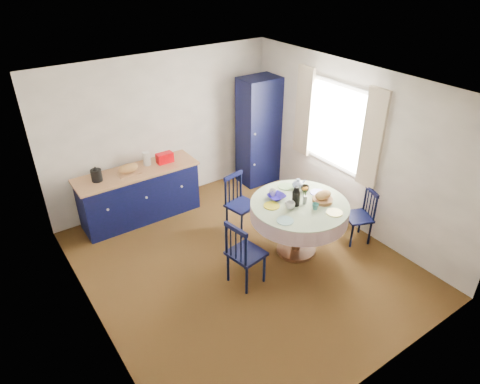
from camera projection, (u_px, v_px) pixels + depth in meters
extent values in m
plane|color=black|center=(242.00, 263.00, 6.03)|extent=(4.50, 4.50, 0.00)
plane|color=white|center=(242.00, 88.00, 4.77)|extent=(4.50, 4.50, 0.00)
cube|color=white|center=(163.00, 130.00, 6.99)|extent=(4.00, 0.02, 2.50)
cube|color=white|center=(84.00, 240.00, 4.41)|extent=(0.02, 4.50, 2.50)
cube|color=white|center=(351.00, 148.00, 6.39)|extent=(0.02, 4.50, 2.50)
plane|color=white|center=(339.00, 126.00, 6.47)|extent=(0.00, 1.20, 1.20)
cube|color=white|center=(372.00, 140.00, 5.91)|extent=(0.05, 0.34, 1.45)
cube|color=white|center=(304.00, 111.00, 6.90)|extent=(0.05, 0.34, 1.45)
cube|color=black|center=(140.00, 195.00, 6.84)|extent=(1.86, 0.57, 0.81)
cube|color=tan|center=(137.00, 172.00, 6.63)|extent=(1.92, 0.61, 0.04)
cube|color=#AE0006|center=(165.00, 158.00, 6.82)|extent=(0.26, 0.14, 0.16)
cube|color=tan|center=(129.00, 173.00, 6.53)|extent=(0.34, 0.24, 0.02)
ellipsoid|color=tan|center=(128.00, 168.00, 6.49)|extent=(0.31, 0.20, 0.13)
cylinder|color=silver|center=(147.00, 158.00, 6.74)|extent=(0.12, 0.12, 0.22)
cube|color=black|center=(258.00, 131.00, 7.67)|extent=(0.69, 0.50, 1.95)
cylinder|color=white|center=(255.00, 134.00, 7.31)|extent=(0.04, 0.02, 0.04)
cylinder|color=white|center=(255.00, 165.00, 7.61)|extent=(0.04, 0.02, 0.04)
cylinder|color=brown|center=(296.00, 250.00, 6.25)|extent=(0.56, 0.56, 0.05)
cylinder|color=brown|center=(298.00, 228.00, 6.05)|extent=(0.12, 0.12, 0.75)
cylinder|color=brown|center=(300.00, 205.00, 5.86)|extent=(1.29, 1.29, 0.03)
cylinder|color=silver|center=(299.00, 211.00, 5.91)|extent=(1.35, 1.35, 0.22)
cylinder|color=beige|center=(300.00, 204.00, 5.85)|extent=(1.35, 1.35, 0.01)
cylinder|color=#93C5C2|center=(285.00, 221.00, 5.47)|extent=(0.22, 0.22, 0.01)
cylinder|color=gold|center=(334.00, 213.00, 5.64)|extent=(0.22, 0.22, 0.01)
cylinder|color=navy|center=(318.00, 193.00, 6.09)|extent=(0.22, 0.22, 0.01)
cylinder|color=#90BC78|center=(286.00, 186.00, 6.24)|extent=(0.22, 0.22, 0.01)
cylinder|color=gold|center=(272.00, 206.00, 5.78)|extent=(0.22, 0.22, 0.01)
cylinder|color=brown|center=(322.00, 200.00, 5.88)|extent=(0.28, 0.28, 0.05)
ellipsoid|color=tan|center=(323.00, 195.00, 5.84)|extent=(0.26, 0.16, 0.11)
cube|color=silver|center=(289.00, 203.00, 5.82)|extent=(0.10, 0.07, 0.04)
cylinder|color=black|center=(264.00, 268.00, 5.60)|extent=(0.04, 0.04, 0.44)
cylinder|color=black|center=(246.00, 256.00, 5.81)|extent=(0.04, 0.04, 0.44)
cylinder|color=black|center=(247.00, 280.00, 5.40)|extent=(0.04, 0.04, 0.44)
cylinder|color=black|center=(228.00, 267.00, 5.61)|extent=(0.04, 0.04, 0.44)
cube|color=black|center=(246.00, 253.00, 5.48)|extent=(0.47, 0.49, 0.04)
cylinder|color=black|center=(246.00, 251.00, 5.14)|extent=(0.04, 0.04, 0.49)
cylinder|color=black|center=(226.00, 238.00, 5.36)|extent=(0.04, 0.04, 0.49)
cube|color=black|center=(236.00, 229.00, 5.14)|extent=(0.10, 0.39, 0.06)
cylinder|color=black|center=(241.00, 249.00, 5.20)|extent=(0.02, 0.02, 0.41)
cylinder|color=black|center=(236.00, 246.00, 5.26)|extent=(0.02, 0.02, 0.41)
cylinder|color=black|center=(231.00, 242.00, 5.32)|extent=(0.02, 0.02, 0.41)
cylinder|color=black|center=(242.00, 226.00, 6.44)|extent=(0.04, 0.04, 0.42)
cylinder|color=black|center=(256.00, 217.00, 6.65)|extent=(0.04, 0.04, 0.42)
cylinder|color=black|center=(227.00, 218.00, 6.63)|extent=(0.04, 0.04, 0.42)
cylinder|color=black|center=(242.00, 210.00, 6.83)|extent=(0.04, 0.04, 0.42)
cube|color=black|center=(242.00, 205.00, 6.52)|extent=(0.48, 0.47, 0.04)
cylinder|color=black|center=(226.00, 192.00, 6.40)|extent=(0.04, 0.04, 0.47)
cylinder|color=black|center=(241.00, 184.00, 6.61)|extent=(0.04, 0.04, 0.47)
cube|color=black|center=(233.00, 176.00, 6.40)|extent=(0.37, 0.11, 0.06)
cylinder|color=black|center=(229.00, 191.00, 6.46)|extent=(0.02, 0.02, 0.39)
cylinder|color=black|center=(233.00, 189.00, 6.52)|extent=(0.02, 0.02, 0.39)
cylinder|color=black|center=(237.00, 187.00, 6.57)|extent=(0.02, 0.02, 0.39)
cylinder|color=black|center=(343.00, 224.00, 6.52)|extent=(0.03, 0.03, 0.39)
cylinder|color=black|center=(352.00, 236.00, 6.26)|extent=(0.03, 0.03, 0.39)
cylinder|color=black|center=(360.00, 222.00, 6.57)|extent=(0.03, 0.03, 0.39)
cylinder|color=black|center=(370.00, 233.00, 6.31)|extent=(0.03, 0.03, 0.39)
cube|color=black|center=(358.00, 217.00, 6.31)|extent=(0.48, 0.49, 0.04)
cylinder|color=black|center=(365.00, 198.00, 6.36)|extent=(0.03, 0.03, 0.43)
cylinder|color=black|center=(375.00, 209.00, 6.10)|extent=(0.03, 0.03, 0.43)
cube|color=black|center=(372.00, 191.00, 6.13)|extent=(0.16, 0.33, 0.05)
cylinder|color=black|center=(367.00, 201.00, 6.31)|extent=(0.02, 0.02, 0.36)
cylinder|color=black|center=(370.00, 204.00, 6.24)|extent=(0.02, 0.02, 0.36)
cylinder|color=black|center=(373.00, 207.00, 6.17)|extent=(0.02, 0.02, 0.36)
imported|color=silver|center=(290.00, 205.00, 5.71)|extent=(0.12, 0.12, 0.10)
imported|color=#367671|center=(315.00, 207.00, 5.70)|extent=(0.09, 0.09, 0.09)
imported|color=black|center=(305.00, 189.00, 6.11)|extent=(0.12, 0.12, 0.09)
imported|color=silver|center=(272.00, 193.00, 5.99)|extent=(0.11, 0.11, 0.10)
imported|color=navy|center=(277.00, 197.00, 5.94)|extent=(0.24, 0.24, 0.06)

